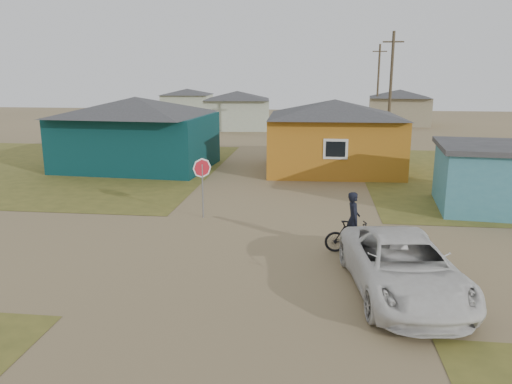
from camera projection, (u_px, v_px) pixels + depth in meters
ground at (260, 260)px, 14.54m from camera, size 120.00×120.00×0.00m
grass_nw at (44, 167)px, 28.71m from camera, size 20.00×18.00×0.00m
house_teal at (137, 132)px, 28.07m from camera, size 8.93×7.08×4.00m
house_yellow at (334, 134)px, 27.29m from camera, size 7.72×6.76×3.90m
house_pale_west at (237, 109)px, 47.62m from camera, size 7.04×6.15×3.60m
house_beige_east at (399, 107)px, 51.55m from camera, size 6.95×6.05×3.60m
house_pale_north at (187, 103)px, 60.15m from camera, size 6.28×5.81×3.40m
utility_pole_near at (390, 90)px, 34.05m from camera, size 1.40×0.20×8.00m
utility_pole_far at (378, 84)px, 49.38m from camera, size 1.40×0.20×8.00m
stop_sign at (202, 174)px, 18.37m from camera, size 0.72×0.24×2.26m
cyclist at (353, 231)px, 14.97m from camera, size 1.69×0.62×1.88m
vehicle at (403, 266)px, 12.15m from camera, size 2.99×5.41×1.43m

